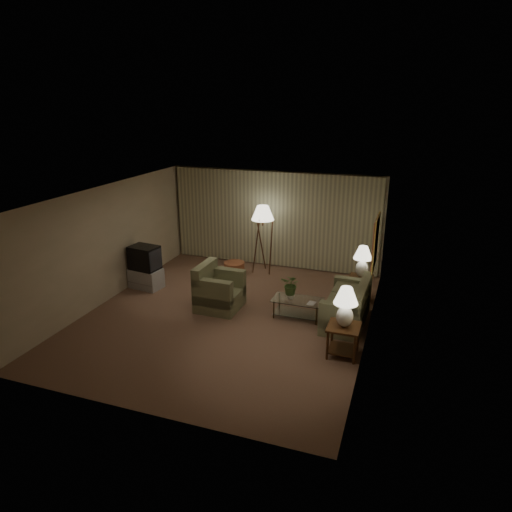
{
  "coord_description": "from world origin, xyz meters",
  "views": [
    {
      "loc": [
        3.57,
        -8.41,
        4.52
      ],
      "look_at": [
        0.45,
        0.6,
        1.24
      ],
      "focal_mm": 32.0,
      "sensor_mm": 36.0,
      "label": 1
    }
  ],
  "objects_px": {
    "crt_tv": "(144,258)",
    "ottoman": "(234,269)",
    "table_lamp_near": "(346,303)",
    "vase": "(291,295)",
    "sofa": "(346,307)",
    "coffee_table": "(297,305)",
    "side_table_far": "(361,284)",
    "floor_lamp": "(263,238)",
    "armchair": "(220,291)",
    "table_lamp_far": "(363,259)",
    "tv_cabinet": "(146,278)",
    "side_table_near": "(343,335)"
  },
  "relations": [
    {
      "from": "side_table_far",
      "to": "crt_tv",
      "type": "height_order",
      "value": "crt_tv"
    },
    {
      "from": "side_table_far",
      "to": "table_lamp_near",
      "type": "distance_m",
      "value": 2.68
    },
    {
      "from": "side_table_near",
      "to": "crt_tv",
      "type": "distance_m",
      "value": 5.46
    },
    {
      "from": "side_table_near",
      "to": "table_lamp_near",
      "type": "distance_m",
      "value": 0.63
    },
    {
      "from": "ottoman",
      "to": "vase",
      "type": "distance_m",
      "value": 2.82
    },
    {
      "from": "sofa",
      "to": "table_lamp_near",
      "type": "relative_size",
      "value": 2.21
    },
    {
      "from": "vase",
      "to": "table_lamp_near",
      "type": "bearing_deg",
      "value": -43.2
    },
    {
      "from": "table_lamp_far",
      "to": "ottoman",
      "type": "distance_m",
      "value": 3.56
    },
    {
      "from": "table_lamp_far",
      "to": "vase",
      "type": "bearing_deg",
      "value": -134.6
    },
    {
      "from": "armchair",
      "to": "table_lamp_near",
      "type": "xyz_separation_m",
      "value": [
        2.96,
        -1.12,
        0.64
      ]
    },
    {
      "from": "sofa",
      "to": "side_table_near",
      "type": "height_order",
      "value": "sofa"
    },
    {
      "from": "armchair",
      "to": "vase",
      "type": "distance_m",
      "value": 1.64
    },
    {
      "from": "table_lamp_near",
      "to": "coffee_table",
      "type": "relative_size",
      "value": 0.71
    },
    {
      "from": "tv_cabinet",
      "to": "side_table_far",
      "type": "bearing_deg",
      "value": 18.42
    },
    {
      "from": "side_table_far",
      "to": "side_table_near",
      "type": "bearing_deg",
      "value": -90.0
    },
    {
      "from": "crt_tv",
      "to": "ottoman",
      "type": "bearing_deg",
      "value": 48.0
    },
    {
      "from": "side_table_far",
      "to": "floor_lamp",
      "type": "bearing_deg",
      "value": 159.72
    },
    {
      "from": "table_lamp_far",
      "to": "tv_cabinet",
      "type": "height_order",
      "value": "table_lamp_far"
    },
    {
      "from": "floor_lamp",
      "to": "table_lamp_far",
      "type": "bearing_deg",
      "value": -20.28
    },
    {
      "from": "tv_cabinet",
      "to": "vase",
      "type": "xyz_separation_m",
      "value": [
        3.87,
        -0.37,
        0.25
      ]
    },
    {
      "from": "sofa",
      "to": "coffee_table",
      "type": "relative_size",
      "value": 1.56
    },
    {
      "from": "crt_tv",
      "to": "floor_lamp",
      "type": "xyz_separation_m",
      "value": [
        2.43,
        2.0,
        0.18
      ]
    },
    {
      "from": "side_table_far",
      "to": "floor_lamp",
      "type": "xyz_separation_m",
      "value": [
        -2.77,
        1.02,
        0.57
      ]
    },
    {
      "from": "table_lamp_far",
      "to": "floor_lamp",
      "type": "height_order",
      "value": "floor_lamp"
    },
    {
      "from": "ottoman",
      "to": "sofa",
      "type": "bearing_deg",
      "value": -28.69
    },
    {
      "from": "armchair",
      "to": "side_table_near",
      "type": "bearing_deg",
      "value": -109.86
    },
    {
      "from": "armchair",
      "to": "table_lamp_far",
      "type": "distance_m",
      "value": 3.37
    },
    {
      "from": "floor_lamp",
      "to": "side_table_near",
      "type": "bearing_deg",
      "value": -52.62
    },
    {
      "from": "armchair",
      "to": "crt_tv",
      "type": "height_order",
      "value": "crt_tv"
    },
    {
      "from": "vase",
      "to": "ottoman",
      "type": "bearing_deg",
      "value": 137.81
    },
    {
      "from": "tv_cabinet",
      "to": "vase",
      "type": "distance_m",
      "value": 3.89
    },
    {
      "from": "ottoman",
      "to": "table_lamp_near",
      "type": "bearing_deg",
      "value": -42.59
    },
    {
      "from": "side_table_far",
      "to": "tv_cabinet",
      "type": "relative_size",
      "value": 0.71
    },
    {
      "from": "floor_lamp",
      "to": "vase",
      "type": "height_order",
      "value": "floor_lamp"
    },
    {
      "from": "sofa",
      "to": "side_table_far",
      "type": "distance_m",
      "value": 1.26
    },
    {
      "from": "side_table_near",
      "to": "ottoman",
      "type": "xyz_separation_m",
      "value": [
        -3.41,
        3.13,
        -0.23
      ]
    },
    {
      "from": "side_table_far",
      "to": "armchair",
      "type": "bearing_deg",
      "value": -153.46
    },
    {
      "from": "table_lamp_near",
      "to": "vase",
      "type": "height_order",
      "value": "table_lamp_near"
    },
    {
      "from": "table_lamp_far",
      "to": "table_lamp_near",
      "type": "bearing_deg",
      "value": -90.0
    },
    {
      "from": "armchair",
      "to": "sofa",
      "type": "bearing_deg",
      "value": -84.48
    },
    {
      "from": "crt_tv",
      "to": "vase",
      "type": "distance_m",
      "value": 3.9
    },
    {
      "from": "table_lamp_near",
      "to": "armchair",
      "type": "bearing_deg",
      "value": 159.29
    },
    {
      "from": "table_lamp_near",
      "to": "side_table_near",
      "type": "bearing_deg",
      "value": -20.56
    },
    {
      "from": "table_lamp_far",
      "to": "ottoman",
      "type": "height_order",
      "value": "table_lamp_far"
    },
    {
      "from": "table_lamp_near",
      "to": "crt_tv",
      "type": "xyz_separation_m",
      "value": [
        -5.2,
        1.62,
        -0.26
      ]
    },
    {
      "from": "table_lamp_near",
      "to": "table_lamp_far",
      "type": "relative_size",
      "value": 1.03
    },
    {
      "from": "side_table_far",
      "to": "tv_cabinet",
      "type": "xyz_separation_m",
      "value": [
        -5.2,
        -0.98,
        -0.16
      ]
    },
    {
      "from": "sofa",
      "to": "crt_tv",
      "type": "xyz_separation_m",
      "value": [
        -5.05,
        0.27,
        0.43
      ]
    },
    {
      "from": "crt_tv",
      "to": "coffee_table",
      "type": "bearing_deg",
      "value": 2.49
    },
    {
      "from": "table_lamp_near",
      "to": "vase",
      "type": "bearing_deg",
      "value": 136.8
    }
  ]
}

